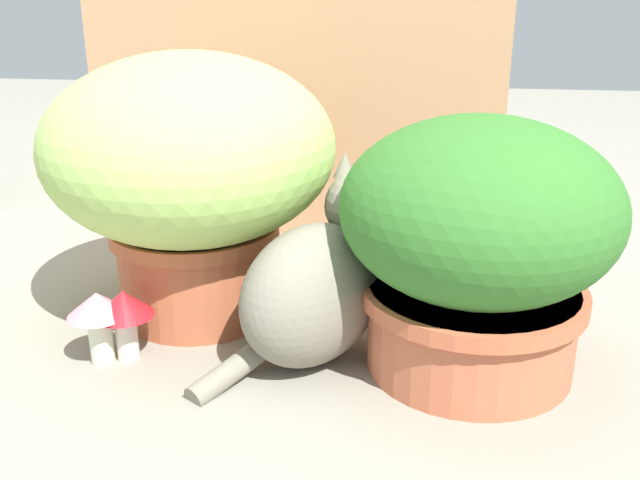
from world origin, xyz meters
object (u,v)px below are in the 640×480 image
at_px(cat, 319,284).
at_px(grass_planter, 191,167).
at_px(leafy_planter, 477,240).
at_px(mushroom_ornament_red, 124,310).
at_px(mushroom_ornament_pink, 98,313).

bearing_deg(cat, grass_planter, 151.45).
distance_m(leafy_planter, cat, 0.25).
distance_m(grass_planter, mushroom_ornament_red, 0.26).
height_order(grass_planter, mushroom_ornament_red, grass_planter).
relative_size(grass_planter, mushroom_ornament_red, 4.17).
relative_size(grass_planter, mushroom_ornament_pink, 4.11).
relative_size(leafy_planter, cat, 1.22).
distance_m(grass_planter, leafy_planter, 0.49).
bearing_deg(mushroom_ornament_red, cat, 10.38).
xyz_separation_m(grass_planter, cat, (0.23, -0.13, -0.14)).
xyz_separation_m(cat, mushroom_ornament_red, (-0.29, -0.05, -0.04)).
bearing_deg(cat, leafy_planter, -0.29).
bearing_deg(leafy_planter, mushroom_ornament_red, -174.26).
bearing_deg(mushroom_ornament_pink, mushroom_ornament_red, 22.05).
distance_m(cat, mushroom_ornament_pink, 0.34).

